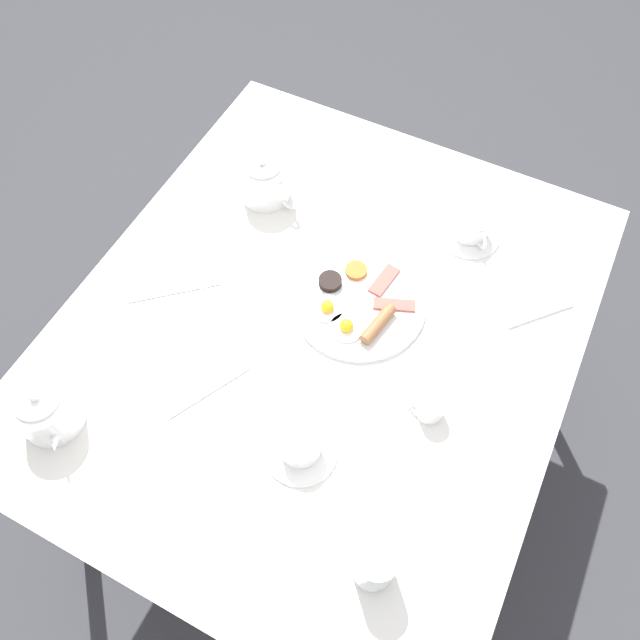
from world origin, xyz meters
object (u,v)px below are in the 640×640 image
at_px(water_glass_tall, 375,564).
at_px(napkin_folded, 528,295).
at_px(creamer_jug, 430,406).
at_px(fork_by_plate, 209,391).
at_px(teapot_near, 265,181).
at_px(teapot_far, 46,410).
at_px(teacup_with_saucer_left, 300,445).
at_px(knife_by_plate, 173,291).
at_px(breakfast_plate, 358,303).
at_px(teacup_with_saucer_right, 471,228).

height_order(water_glass_tall, napkin_folded, water_glass_tall).
bearing_deg(creamer_jug, fork_by_plate, 20.94).
bearing_deg(teapot_near, water_glass_tall, 146.19).
relative_size(water_glass_tall, creamer_jug, 1.53).
height_order(teapot_far, fork_by_plate, teapot_far).
distance_m(teapot_near, creamer_jug, 0.66).
height_order(teacup_with_saucer_left, water_glass_tall, water_glass_tall).
bearing_deg(knife_by_plate, creamer_jug, 179.06).
bearing_deg(breakfast_plate, knife_by_plate, 21.96).
bearing_deg(fork_by_plate, knife_by_plate, -40.19).
distance_m(teapot_far, napkin_folded, 1.01).
bearing_deg(knife_by_plate, napkin_folded, -154.16).
bearing_deg(teacup_with_saucer_left, napkin_folded, -118.02).
height_order(teapot_near, creamer_jug, teapot_near).
relative_size(teapot_far, creamer_jug, 2.21).
distance_m(breakfast_plate, knife_by_plate, 0.41).
relative_size(teapot_near, knife_by_plate, 1.20).
bearing_deg(teapot_far, teacup_with_saucer_right, 91.67).
bearing_deg(water_glass_tall, teapot_near, -48.81).
xyz_separation_m(breakfast_plate, knife_by_plate, (0.38, 0.15, -0.01)).
bearing_deg(creamer_jug, teacup_with_saucer_right, -80.21).
xyz_separation_m(teacup_with_saucer_right, knife_by_plate, (0.53, 0.44, -0.03)).
bearing_deg(teapot_far, breakfast_plate, 87.68).
height_order(teapot_far, teacup_with_saucer_right, teapot_far).
distance_m(teacup_with_saucer_right, water_glass_tall, 0.77).
bearing_deg(teapot_near, knife_by_plate, 96.97).
xyz_separation_m(breakfast_plate, water_glass_tall, (-0.25, 0.48, 0.05)).
bearing_deg(water_glass_tall, breakfast_plate, -62.40).
xyz_separation_m(teacup_with_saucer_right, water_glass_tall, (-0.10, 0.77, 0.03)).
xyz_separation_m(creamer_jug, knife_by_plate, (0.60, -0.01, -0.03)).
distance_m(water_glass_tall, napkin_folded, 0.67).
distance_m(water_glass_tall, fork_by_plate, 0.46).
xyz_separation_m(teacup_with_saucer_left, napkin_folded, (-0.28, -0.53, -0.02)).
distance_m(teacup_with_saucer_left, water_glass_tall, 0.25).
xyz_separation_m(teacup_with_saucer_right, napkin_folded, (-0.17, 0.10, -0.02)).
relative_size(teapot_near, teacup_with_saucer_right, 1.40).
height_order(breakfast_plate, teacup_with_saucer_left, teacup_with_saucer_left).
xyz_separation_m(teapot_near, napkin_folded, (-0.65, -0.00, -0.05)).
height_order(water_glass_tall, fork_by_plate, water_glass_tall).
distance_m(teapot_far, teacup_with_saucer_left, 0.48).
bearing_deg(napkin_folded, breakfast_plate, 30.07).
bearing_deg(breakfast_plate, water_glass_tall, 117.60).
bearing_deg(creamer_jug, knife_by_plate, -0.94).
height_order(breakfast_plate, fork_by_plate, breakfast_plate).
height_order(teapot_far, napkin_folded, teapot_far).
xyz_separation_m(water_glass_tall, fork_by_plate, (0.43, -0.16, -0.06)).
xyz_separation_m(breakfast_plate, teapot_far, (0.42, 0.50, 0.04)).
distance_m(fork_by_plate, knife_by_plate, 0.26).
height_order(teapot_near, teacup_with_saucer_left, teapot_near).
bearing_deg(napkin_folded, teacup_with_saucer_right, -30.77).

